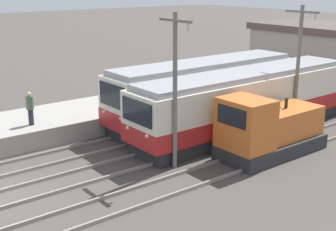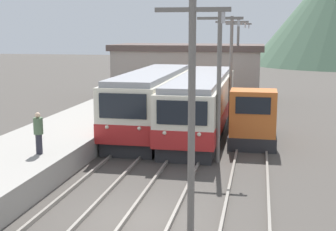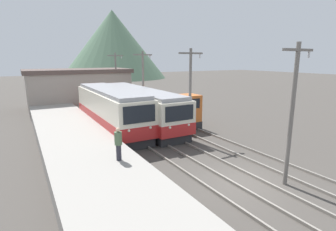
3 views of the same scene
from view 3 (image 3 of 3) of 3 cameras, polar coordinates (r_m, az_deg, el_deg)
ground_plane at (r=14.08m, az=15.55°, el=-13.71°), size 200.00×200.00×0.00m
platform_left at (r=10.79m, az=-9.96°, el=-18.93°), size 4.50×54.00×1.01m
track_left at (r=12.50m, az=6.74°, el=-16.45°), size 1.54×60.00×0.14m
track_center at (r=14.18m, az=16.15°, el=-13.24°), size 1.54×60.00×0.14m
track_right at (r=16.33m, az=23.67°, el=-10.35°), size 1.54×60.00×0.14m
commuter_train_left at (r=22.91m, az=-12.32°, el=0.95°), size 2.84×12.41×3.60m
commuter_train_center at (r=24.38m, az=-6.42°, el=1.62°), size 2.84×14.37×3.40m
shunting_locomotive at (r=24.28m, az=1.75°, el=0.73°), size 2.40×5.64×3.00m
catenary_mast_near at (r=13.45m, az=25.41°, el=1.03°), size 2.00×0.20×6.79m
catenary_mast_mid at (r=19.41m, az=4.85°, el=5.28°), size 2.00×0.20×6.79m
catenary_mast_far at (r=26.69m, az=-5.42°, el=7.16°), size 2.00×0.20×6.79m
catenary_mast_distant at (r=34.47m, az=-11.22°, el=8.13°), size 2.00×0.20×6.79m
person_on_platform at (r=13.45m, az=-10.75°, el=-5.83°), size 0.38×0.38×1.70m
station_building at (r=35.58m, az=-18.79°, el=5.74°), size 12.60×6.30×4.79m
mountain_backdrop at (r=87.15m, az=-11.84°, el=14.86°), size 32.84×32.84×20.79m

